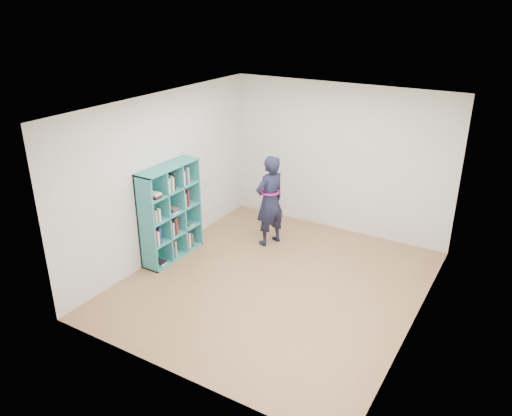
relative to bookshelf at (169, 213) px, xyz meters
The scene contains 9 objects.
floor 2.00m from the bookshelf, ahead, with size 4.50×4.50×0.00m, color #996A45.
ceiling 2.62m from the bookshelf, ahead, with size 4.50×4.50×0.00m, color white.
wall_left 0.58m from the bookshelf, 145.63° to the left, with size 0.02×4.50×2.60m, color silver.
wall_right 3.89m from the bookshelf, ahead, with size 0.02×4.50×2.60m, color silver.
wall_back 3.04m from the bookshelf, 51.82° to the left, with size 4.00×0.02×2.60m, color silver.
wall_front 2.89m from the bookshelf, 49.26° to the right, with size 4.00×0.02×2.60m, color silver.
bookshelf is the anchor object (origin of this frame).
person 1.66m from the bookshelf, 46.56° to the left, with size 0.55×0.66×1.55m.
smartphone 1.70m from the bookshelf, 52.38° to the left, with size 0.05×0.10×0.14m.
Camera 1 is at (3.00, -5.57, 3.89)m, focal length 35.00 mm.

